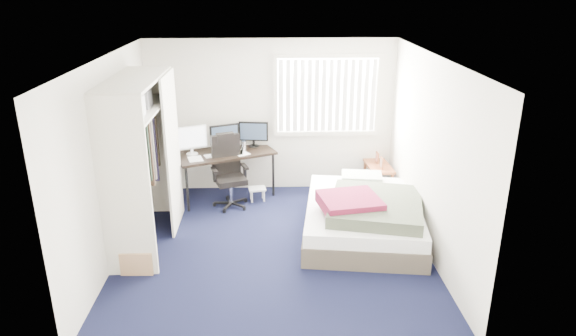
# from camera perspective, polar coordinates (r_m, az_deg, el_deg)

# --- Properties ---
(ground) EXTENTS (4.20, 4.20, 0.00)m
(ground) POSITION_cam_1_polar(r_m,az_deg,el_deg) (6.93, -1.62, -8.74)
(ground) COLOR black
(ground) RESTS_ON ground
(room_shell) EXTENTS (4.20, 4.20, 4.20)m
(room_shell) POSITION_cam_1_polar(r_m,az_deg,el_deg) (6.34, -1.75, 3.28)
(room_shell) COLOR silver
(room_shell) RESTS_ON ground
(window_assembly) EXTENTS (1.72, 0.09, 1.32)m
(window_assembly) POSITION_cam_1_polar(r_m,az_deg,el_deg) (8.35, 4.35, 8.03)
(window_assembly) COLOR white
(window_assembly) RESTS_ON ground
(closet) EXTENTS (0.64, 1.84, 2.22)m
(closet) POSITION_cam_1_polar(r_m,az_deg,el_deg) (6.84, -15.92, 2.38)
(closet) COLOR beige
(closet) RESTS_ON ground
(desk) EXTENTS (1.70, 1.27, 1.22)m
(desk) POSITION_cam_1_polar(r_m,az_deg,el_deg) (8.26, -7.11, 1.97)
(desk) COLOR black
(desk) RESTS_ON ground
(office_chair) EXTENTS (0.68, 0.68, 1.14)m
(office_chair) POSITION_cam_1_polar(r_m,az_deg,el_deg) (8.05, -6.58, -1.16)
(office_chair) COLOR black
(office_chair) RESTS_ON ground
(footstool) EXTENTS (0.29, 0.25, 0.22)m
(footstool) POSITION_cam_1_polar(r_m,az_deg,el_deg) (8.25, -3.44, -2.54)
(footstool) COLOR white
(footstool) RESTS_ON ground
(nightstand) EXTENTS (0.41, 0.75, 0.68)m
(nightstand) POSITION_cam_1_polar(r_m,az_deg,el_deg) (8.55, 10.02, -0.05)
(nightstand) COLOR brown
(nightstand) RESTS_ON ground
(bed) EXTENTS (1.84, 2.29, 0.69)m
(bed) POSITION_cam_1_polar(r_m,az_deg,el_deg) (7.20, 8.42, -5.20)
(bed) COLOR #463D32
(bed) RESTS_ON ground
(pine_box) EXTENTS (0.40, 0.30, 0.29)m
(pine_box) POSITION_cam_1_polar(r_m,az_deg,el_deg) (6.62, -16.22, -9.70)
(pine_box) COLOR #A78353
(pine_box) RESTS_ON ground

